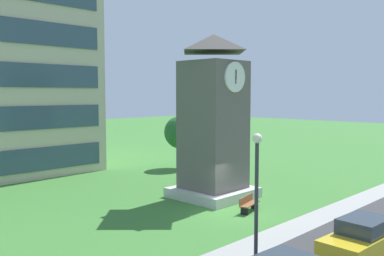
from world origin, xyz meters
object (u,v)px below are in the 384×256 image
at_px(parked_car_yellow, 362,239).
at_px(tree_near_tower, 180,132).
at_px(street_lamp, 257,186).
at_px(clock_tower, 213,125).
at_px(park_bench, 249,204).

bearing_deg(parked_car_yellow, tree_near_tower, 64.73).
bearing_deg(street_lamp, clock_tower, 49.27).
bearing_deg(tree_near_tower, street_lamp, -126.98).
xyz_separation_m(clock_tower, tree_near_tower, (5.99, 9.24, -1.43)).
bearing_deg(street_lamp, tree_near_tower, 53.02).
height_order(clock_tower, park_bench, clock_tower).
height_order(clock_tower, street_lamp, clock_tower).
distance_m(clock_tower, street_lamp, 11.90).
bearing_deg(parked_car_yellow, clock_tower, 71.92).
distance_m(tree_near_tower, parked_car_yellow, 22.70).
bearing_deg(street_lamp, parked_car_yellow, -28.62).
bearing_deg(park_bench, tree_near_tower, 61.07).
bearing_deg(tree_near_tower, clock_tower, -122.94).
height_order(park_bench, tree_near_tower, tree_near_tower).
relative_size(clock_tower, parked_car_yellow, 2.44).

